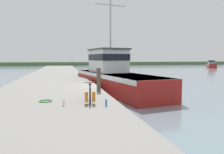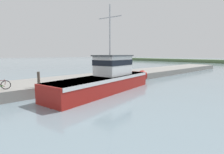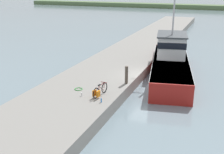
# 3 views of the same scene
# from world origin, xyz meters

# --- Properties ---
(ground_plane) EXTENTS (320.00, 320.00, 0.00)m
(ground_plane) POSITION_xyz_m (0.00, 0.00, 0.00)
(ground_plane) COLOR gray
(dock_pier) EXTENTS (5.91, 80.00, 0.85)m
(dock_pier) POSITION_xyz_m (-3.72, 0.00, 0.42)
(dock_pier) COLOR gray
(dock_pier) RESTS_ON ground_plane
(fishing_boat_main) EXTENTS (5.07, 14.25, 8.08)m
(fishing_boat_main) POSITION_xyz_m (0.96, 3.61, 1.23)
(fishing_boat_main) COLOR maroon
(fishing_boat_main) RESTS_ON ground_plane
(bicycle_touring) EXTENTS (0.55, 1.73, 0.76)m
(bicycle_touring) POSITION_xyz_m (-1.91, -5.09, 1.20)
(bicycle_touring) COLOR black
(bicycle_touring) RESTS_ON dock_pier
(mooring_post) EXTENTS (0.22, 0.22, 1.25)m
(mooring_post) POSITION_xyz_m (-1.08, -2.21, 1.47)
(mooring_post) COLOR #51473D
(mooring_post) RESTS_ON dock_pier
(hose_coil) EXTENTS (0.53, 0.53, 0.05)m
(hose_coil) POSITION_xyz_m (-3.67, -4.49, 0.87)
(hose_coil) COLOR green
(hose_coil) RESTS_ON dock_pier
(water_bottle_by_bike) EXTENTS (0.07, 0.07, 0.25)m
(water_bottle_by_bike) POSITION_xyz_m (-1.41, -5.89, 0.97)
(water_bottle_by_bike) COLOR blue
(water_bottle_by_bike) RESTS_ON dock_pier
(water_bottle_on_curb) EXTENTS (0.07, 0.07, 0.23)m
(water_bottle_on_curb) POSITION_xyz_m (-2.95, -5.43, 0.96)
(water_bottle_on_curb) COLOR silver
(water_bottle_on_curb) RESTS_ON dock_pier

